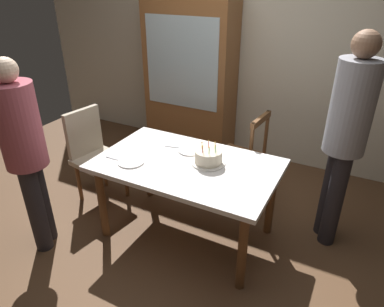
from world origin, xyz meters
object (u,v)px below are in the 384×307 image
object	(u,v)px
dining_table	(187,173)
person_celebrant	(25,149)
birthday_cake	(208,157)
plate_far_side	(190,150)
person_guest	(346,132)
plate_near_celebrant	(131,162)
chair_upholstered	(93,151)
chair_spindle_back	(241,158)
china_cabinet	(190,80)

from	to	relation	value
dining_table	person_celebrant	xyz separation A→B (m)	(-1.05, -0.69, 0.29)
dining_table	birthday_cake	world-z (taller)	birthday_cake
plate_far_side	person_guest	size ratio (longest dim) A/B	0.12
dining_table	plate_near_celebrant	world-z (taller)	plate_near_celebrant
chair_upholstered	person_guest	bearing A→B (deg)	10.88
dining_table	chair_upholstered	size ratio (longest dim) A/B	1.58
chair_spindle_back	chair_upholstered	bearing A→B (deg)	-153.41
plate_near_celebrant	plate_far_side	bearing A→B (deg)	50.91
person_celebrant	china_cabinet	world-z (taller)	china_cabinet
chair_upholstered	plate_far_side	bearing A→B (deg)	5.56
birthday_cake	plate_far_side	bearing A→B (deg)	150.84
dining_table	person_celebrant	world-z (taller)	person_celebrant
plate_far_side	chair_spindle_back	size ratio (longest dim) A/B	0.23
dining_table	plate_far_side	bearing A→B (deg)	109.85
plate_near_celebrant	person_guest	size ratio (longest dim) A/B	0.12
plate_far_side	person_celebrant	size ratio (longest dim) A/B	0.13
plate_near_celebrant	person_celebrant	world-z (taller)	person_celebrant
dining_table	chair_upholstered	xyz separation A→B (m)	(-1.14, 0.10, -0.11)
birthday_cake	person_celebrant	distance (m)	1.44
plate_far_side	chair_spindle_back	world-z (taller)	chair_spindle_back
chair_upholstered	plate_near_celebrant	bearing A→B (deg)	-23.27
plate_near_celebrant	chair_spindle_back	size ratio (longest dim) A/B	0.23
dining_table	chair_spindle_back	distance (m)	0.83
dining_table	plate_near_celebrant	xyz separation A→B (m)	(-0.41, -0.21, 0.10)
chair_upholstered	person_celebrant	world-z (taller)	person_celebrant
birthday_cake	chair_spindle_back	xyz separation A→B (m)	(0.05, 0.70, -0.34)
person_guest	chair_upholstered	bearing A→B (deg)	-169.12
plate_near_celebrant	person_guest	bearing A→B (deg)	25.91
birthday_cake	plate_near_celebrant	distance (m)	0.64
dining_table	person_celebrant	size ratio (longest dim) A/B	0.92
dining_table	birthday_cake	bearing A→B (deg)	24.77
plate_far_side	chair_upholstered	size ratio (longest dim) A/B	0.23
birthday_cake	person_celebrant	xyz separation A→B (m)	(-1.21, -0.76, 0.14)
china_cabinet	person_guest	bearing A→B (deg)	-28.00
dining_table	birthday_cake	distance (m)	0.23
birthday_cake	person_celebrant	bearing A→B (deg)	-147.85
chair_spindle_back	chair_upholstered	distance (m)	1.51
plate_far_side	person_guest	world-z (taller)	person_guest
dining_table	plate_far_side	size ratio (longest dim) A/B	6.82
chair_spindle_back	plate_near_celebrant	bearing A→B (deg)	-122.21
birthday_cake	chair_upholstered	bearing A→B (deg)	178.71
person_celebrant	person_guest	xyz separation A→B (m)	(2.18, 1.23, 0.10)
chair_spindle_back	person_celebrant	world-z (taller)	person_celebrant
person_celebrant	china_cabinet	xyz separation A→B (m)	(0.26, 2.25, 0.02)
person_celebrant	china_cabinet	distance (m)	2.26
chair_upholstered	person_guest	xyz separation A→B (m)	(2.26, 0.43, 0.50)
plate_far_side	chair_upholstered	distance (m)	1.09
chair_spindle_back	china_cabinet	distance (m)	1.36
person_guest	plate_far_side	bearing A→B (deg)	-164.56
chair_spindle_back	person_celebrant	bearing A→B (deg)	-130.67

